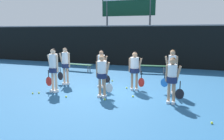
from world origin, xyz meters
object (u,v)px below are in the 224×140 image
at_px(bench_far, 152,67).
at_px(player_2, 172,76).
at_px(tennis_ball_0, 39,93).
at_px(tennis_ball_8, 133,96).
at_px(player_1, 102,72).
at_px(tennis_ball_7, 112,81).
at_px(player_0, 53,66).
at_px(tennis_ball_5, 127,88).
at_px(tennis_ball_3, 212,123).
at_px(tennis_ball_4, 33,93).
at_px(player_5, 135,67).
at_px(scoreboard, 128,11).
at_px(tennis_ball_2, 105,99).
at_px(player_4, 102,66).
at_px(player_6, 172,68).
at_px(tennis_ball_1, 66,97).
at_px(bench_courtside, 78,65).
at_px(player_3, 65,63).
at_px(tennis_ball_6, 104,91).

height_order(bench_far, player_2, player_2).
xyz_separation_m(tennis_ball_0, tennis_ball_8, (3.71, 0.76, -0.00)).
xyz_separation_m(player_1, tennis_ball_7, (-0.48, 2.58, -0.94)).
distance_m(player_0, tennis_ball_5, 3.25).
bearing_deg(tennis_ball_8, player_2, -9.67).
height_order(tennis_ball_3, tennis_ball_7, tennis_ball_7).
bearing_deg(tennis_ball_4, tennis_ball_5, 30.99).
height_order(player_5, tennis_ball_8, player_5).
relative_size(scoreboard, tennis_ball_0, 73.24).
xyz_separation_m(scoreboard, tennis_ball_2, (1.77, -9.95, -4.02)).
bearing_deg(tennis_ball_4, player_4, 40.62).
relative_size(tennis_ball_4, tennis_ball_7, 0.99).
bearing_deg(player_6, scoreboard, 104.89).
height_order(tennis_ball_1, tennis_ball_7, same).
bearing_deg(player_1, bench_courtside, 125.22).
bearing_deg(player_5, tennis_ball_3, -55.51).
xyz_separation_m(player_5, tennis_ball_0, (-3.52, -1.82, -0.94)).
height_order(player_5, tennis_ball_3, player_5).
height_order(player_3, tennis_ball_7, player_3).
xyz_separation_m(tennis_ball_1, tennis_ball_7, (0.81, 3.10, 0.00)).
bearing_deg(tennis_ball_3, tennis_ball_6, 153.11).
xyz_separation_m(scoreboard, player_4, (0.97, -8.21, -3.09)).
bearing_deg(tennis_ball_6, tennis_ball_5, 50.03).
xyz_separation_m(tennis_ball_3, tennis_ball_6, (-3.89, 1.97, 0.00)).
xyz_separation_m(player_4, player_5, (1.50, 0.03, 0.01)).
xyz_separation_m(player_0, player_2, (4.70, 0.07, -0.11)).
relative_size(player_1, player_5, 0.99).
height_order(player_6, tennis_ball_8, player_6).
relative_size(bench_courtside, player_5, 1.21).
relative_size(player_3, tennis_ball_4, 25.88).
bearing_deg(tennis_ball_8, tennis_ball_7, 125.51).
distance_m(player_6, tennis_ball_2, 2.97).
xyz_separation_m(tennis_ball_5, tennis_ball_6, (-0.73, -0.87, 0.00)).
relative_size(player_3, player_6, 0.99).
xyz_separation_m(player_3, player_5, (3.30, 0.08, -0.05)).
bearing_deg(tennis_ball_2, player_4, 114.65).
bearing_deg(player_0, player_2, 10.68).
relative_size(player_1, tennis_ball_7, 23.88).
distance_m(scoreboard, player_4, 8.83).
xyz_separation_m(bench_courtside, player_0, (1.32, -4.62, 0.69)).
distance_m(tennis_ball_3, tennis_ball_5, 4.25).
bearing_deg(tennis_ball_8, player_3, 164.31).
bearing_deg(player_6, bench_far, 97.69).
height_order(player_1, tennis_ball_8, player_1).
xyz_separation_m(player_3, tennis_ball_0, (-0.22, -1.74, -0.99)).
distance_m(tennis_ball_6, tennis_ball_7, 2.00).
bearing_deg(player_6, tennis_ball_1, -164.49).
distance_m(player_0, player_6, 4.78).
height_order(player_4, tennis_ball_0, player_4).
relative_size(player_1, tennis_ball_8, 23.83).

